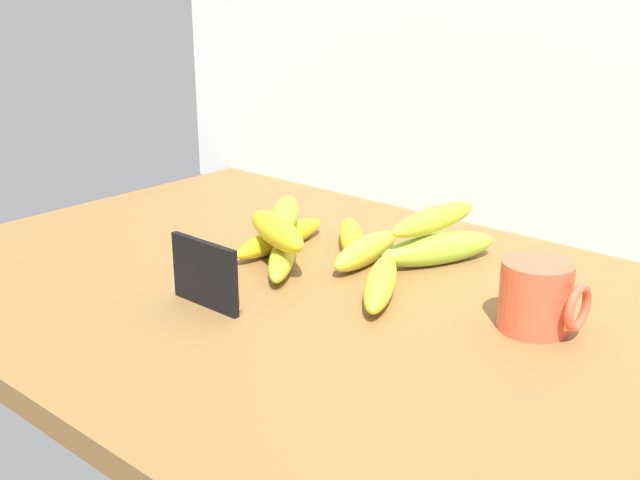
{
  "coord_description": "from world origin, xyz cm",
  "views": [
    {
      "loc": [
        63.96,
        -69.5,
        42.14
      ],
      "look_at": [
        -1.17,
        4.72,
        8.0
      ],
      "focal_mm": 44.14,
      "sensor_mm": 36.0,
      "label": 1
    }
  ],
  "objects_px": {
    "banana_2": "(439,249)",
    "banana_4": "(281,238)",
    "banana_3": "(366,251)",
    "banana_1": "(283,256)",
    "banana_8": "(284,216)",
    "banana_0": "(381,283)",
    "chalkboard_sign": "(205,276)",
    "coffee_mug": "(537,296)",
    "banana_7": "(434,219)",
    "banana_5": "(352,238)",
    "banana_6": "(277,231)"
  },
  "relations": [
    {
      "from": "banana_2",
      "to": "banana_4",
      "type": "distance_m",
      "value": 0.23
    },
    {
      "from": "banana_4",
      "to": "banana_3",
      "type": "bearing_deg",
      "value": 15.34
    },
    {
      "from": "banana_1",
      "to": "banana_8",
      "type": "height_order",
      "value": "banana_8"
    },
    {
      "from": "banana_0",
      "to": "chalkboard_sign",
      "type": "bearing_deg",
      "value": -131.14
    },
    {
      "from": "coffee_mug",
      "to": "banana_7",
      "type": "distance_m",
      "value": 0.24
    },
    {
      "from": "banana_4",
      "to": "banana_5",
      "type": "relative_size",
      "value": 1.14
    },
    {
      "from": "banana_0",
      "to": "banana_4",
      "type": "bearing_deg",
      "value": 168.47
    },
    {
      "from": "chalkboard_sign",
      "to": "banana_5",
      "type": "distance_m",
      "value": 0.28
    },
    {
      "from": "banana_0",
      "to": "banana_7",
      "type": "bearing_deg",
      "value": 98.72
    },
    {
      "from": "banana_3",
      "to": "banana_6",
      "type": "xyz_separation_m",
      "value": [
        -0.08,
        -0.1,
        0.04
      ]
    },
    {
      "from": "banana_2",
      "to": "banana_8",
      "type": "relative_size",
      "value": 1.07
    },
    {
      "from": "banana_6",
      "to": "banana_2",
      "type": "bearing_deg",
      "value": 45.89
    },
    {
      "from": "chalkboard_sign",
      "to": "banana_2",
      "type": "xyz_separation_m",
      "value": [
        0.13,
        0.31,
        -0.02
      ]
    },
    {
      "from": "banana_8",
      "to": "chalkboard_sign",
      "type": "bearing_deg",
      "value": -73.05
    },
    {
      "from": "coffee_mug",
      "to": "banana_4",
      "type": "distance_m",
      "value": 0.41
    },
    {
      "from": "banana_1",
      "to": "banana_5",
      "type": "distance_m",
      "value": 0.12
    },
    {
      "from": "banana_3",
      "to": "banana_6",
      "type": "distance_m",
      "value": 0.13
    },
    {
      "from": "banana_6",
      "to": "banana_8",
      "type": "height_order",
      "value": "same"
    },
    {
      "from": "chalkboard_sign",
      "to": "banana_3",
      "type": "height_order",
      "value": "chalkboard_sign"
    },
    {
      "from": "banana_0",
      "to": "banana_4",
      "type": "distance_m",
      "value": 0.22
    },
    {
      "from": "coffee_mug",
      "to": "banana_7",
      "type": "height_order",
      "value": "coffee_mug"
    },
    {
      "from": "banana_1",
      "to": "banana_4",
      "type": "height_order",
      "value": "banana_4"
    },
    {
      "from": "coffee_mug",
      "to": "banana_2",
      "type": "relative_size",
      "value": 0.54
    },
    {
      "from": "banana_1",
      "to": "banana_4",
      "type": "bearing_deg",
      "value": 136.17
    },
    {
      "from": "banana_1",
      "to": "banana_3",
      "type": "relative_size",
      "value": 1.17
    },
    {
      "from": "chalkboard_sign",
      "to": "banana_7",
      "type": "relative_size",
      "value": 0.61
    },
    {
      "from": "banana_2",
      "to": "banana_5",
      "type": "relative_size",
      "value": 1.07
    },
    {
      "from": "banana_2",
      "to": "banana_0",
      "type": "bearing_deg",
      "value": -86.21
    },
    {
      "from": "banana_1",
      "to": "banana_5",
      "type": "height_order",
      "value": "same"
    },
    {
      "from": "chalkboard_sign",
      "to": "coffee_mug",
      "type": "xyz_separation_m",
      "value": [
        0.33,
        0.2,
        0.0
      ]
    },
    {
      "from": "banana_4",
      "to": "banana_0",
      "type": "bearing_deg",
      "value": -11.53
    },
    {
      "from": "banana_2",
      "to": "banana_3",
      "type": "height_order",
      "value": "banana_2"
    },
    {
      "from": "coffee_mug",
      "to": "banana_8",
      "type": "xyz_separation_m",
      "value": [
        -0.4,
        -0.0,
        0.01
      ]
    },
    {
      "from": "chalkboard_sign",
      "to": "banana_7",
      "type": "bearing_deg",
      "value": 69.24
    },
    {
      "from": "coffee_mug",
      "to": "banana_3",
      "type": "height_order",
      "value": "coffee_mug"
    },
    {
      "from": "banana_3",
      "to": "banana_8",
      "type": "relative_size",
      "value": 0.94
    },
    {
      "from": "banana_5",
      "to": "banana_6",
      "type": "bearing_deg",
      "value": -102.27
    },
    {
      "from": "banana_0",
      "to": "banana_6",
      "type": "bearing_deg",
      "value": -174.78
    },
    {
      "from": "banana_7",
      "to": "banana_1",
      "type": "bearing_deg",
      "value": -131.09
    },
    {
      "from": "banana_0",
      "to": "banana_8",
      "type": "bearing_deg",
      "value": 168.97
    },
    {
      "from": "banana_2",
      "to": "banana_6",
      "type": "bearing_deg",
      "value": -134.11
    },
    {
      "from": "banana_0",
      "to": "banana_3",
      "type": "relative_size",
      "value": 1.13
    },
    {
      "from": "banana_7",
      "to": "banana_2",
      "type": "bearing_deg",
      "value": -21.99
    },
    {
      "from": "banana_6",
      "to": "banana_1",
      "type": "bearing_deg",
      "value": 63.31
    },
    {
      "from": "banana_1",
      "to": "banana_5",
      "type": "bearing_deg",
      "value": 78.68
    },
    {
      "from": "coffee_mug",
      "to": "banana_1",
      "type": "height_order",
      "value": "coffee_mug"
    },
    {
      "from": "banana_0",
      "to": "banana_5",
      "type": "bearing_deg",
      "value": 140.8
    },
    {
      "from": "banana_8",
      "to": "banana_6",
      "type": "bearing_deg",
      "value": -55.03
    },
    {
      "from": "banana_0",
      "to": "banana_5",
      "type": "xyz_separation_m",
      "value": [
        -0.14,
        0.11,
        -0.0
      ]
    },
    {
      "from": "banana_4",
      "to": "banana_7",
      "type": "relative_size",
      "value": 1.07
    }
  ]
}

